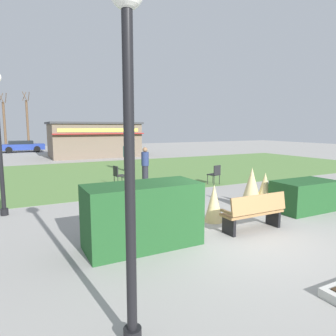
{
  "coord_description": "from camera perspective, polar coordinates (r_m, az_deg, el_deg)",
  "views": [
    {
      "loc": [
        -4.67,
        -5.14,
        2.58
      ],
      "look_at": [
        0.24,
        4.39,
        1.13
      ],
      "focal_mm": 32.26,
      "sensor_mm": 36.0,
      "label": 1
    }
  ],
  "objects": [
    {
      "name": "ground_plane",
      "position": [
        7.41,
        14.39,
        -12.94
      ],
      "size": [
        80.0,
        80.0,
        0.0
      ],
      "primitive_type": "plane",
      "color": "#999691"
    },
    {
      "name": "lawn_patch",
      "position": [
        17.46,
        -11.45,
        -0.93
      ],
      "size": [
        36.0,
        12.0,
        0.01
      ],
      "primitive_type": "cube",
      "color": "#5B8442",
      "rests_on": "ground_plane"
    },
    {
      "name": "park_bench",
      "position": [
        7.91,
        15.97,
        -8.0
      ],
      "size": [
        1.7,
        0.53,
        0.95
      ],
      "color": "#9E7547",
      "rests_on": "ground_plane"
    },
    {
      "name": "hedge_left",
      "position": [
        6.64,
        -4.79,
        -8.85
      ],
      "size": [
        2.48,
        1.1,
        1.38
      ],
      "primitive_type": "cube",
      "color": "#1E4C23",
      "rests_on": "ground_plane"
    },
    {
      "name": "hedge_right",
      "position": [
        10.34,
        24.34,
        -4.78
      ],
      "size": [
        1.95,
        1.1,
        0.94
      ],
      "primitive_type": "cube",
      "color": "#1E4C23",
      "rests_on": "ground_plane"
    },
    {
      "name": "ornamental_grass_behind_left",
      "position": [
        10.02,
        15.5,
        -3.66
      ],
      "size": [
        0.73,
        0.73,
        1.31
      ],
      "primitive_type": "cone",
      "color": "#D1BC7F",
      "rests_on": "ground_plane"
    },
    {
      "name": "ornamental_grass_behind_right",
      "position": [
        7.89,
        1.46,
        -7.53
      ],
      "size": [
        0.78,
        0.78,
        1.02
      ],
      "primitive_type": "cone",
      "color": "#D1BC7F",
      "rests_on": "ground_plane"
    },
    {
      "name": "ornamental_grass_behind_center",
      "position": [
        8.42,
        8.66,
        -6.57
      ],
      "size": [
        0.52,
        0.52,
        1.04
      ],
      "primitive_type": "cone",
      "color": "#D1BC7F",
      "rests_on": "ground_plane"
    },
    {
      "name": "ornamental_grass_behind_far",
      "position": [
        10.17,
        17.8,
        -4.05
      ],
      "size": [
        0.66,
        0.66,
        1.15
      ],
      "primitive_type": "cone",
      "color": "#D1BC7F",
      "rests_on": "ground_plane"
    },
    {
      "name": "lamppost_near",
      "position": [
        3.34,
        -7.41,
        8.12
      ],
      "size": [
        0.36,
        0.36,
        4.14
      ],
      "color": "black",
      "rests_on": "ground_plane"
    },
    {
      "name": "trash_bin",
      "position": [
        10.67,
        26.91,
        -5.08
      ],
      "size": [
        0.52,
        0.52,
        0.75
      ],
      "primitive_type": "cylinder",
      "color": "#2D4233",
      "rests_on": "ground_plane"
    },
    {
      "name": "food_kiosk",
      "position": [
        27.5,
        -13.76,
        5.27
      ],
      "size": [
        7.69,
        4.59,
        3.01
      ],
      "color": "#6B5B4C",
      "rests_on": "ground_plane"
    },
    {
      "name": "cafe_chair_west",
      "position": [
        13.78,
        8.91,
        -0.96
      ],
      "size": [
        0.54,
        0.54,
        0.89
      ],
      "color": "black",
      "rests_on": "ground_plane"
    },
    {
      "name": "cafe_chair_east",
      "position": [
        13.54,
        -9.43,
        -1.12
      ],
      "size": [
        0.49,
        0.49,
        0.89
      ],
      "color": "black",
      "rests_on": "ground_plane"
    },
    {
      "name": "person_strolling",
      "position": [
        13.75,
        -4.35,
        0.5
      ],
      "size": [
        0.34,
        0.34,
        1.69
      ],
      "rotation": [
        0.0,
        0.0,
        3.37
      ],
      "color": "#23232D",
      "rests_on": "ground_plane"
    },
    {
      "name": "person_standing",
      "position": [
        18.05,
        -7.92,
        2.17
      ],
      "size": [
        0.34,
        0.34,
        1.69
      ],
      "rotation": [
        0.0,
        0.0,
        5.53
      ],
      "color": "#23232D",
      "rests_on": "ground_plane"
    },
    {
      "name": "parked_car_west_slot",
      "position": [
        35.05,
        -25.84,
        3.77
      ],
      "size": [
        4.24,
        2.14,
        1.2
      ],
      "color": "navy",
      "rests_on": "ground_plane"
    },
    {
      "name": "parked_car_center_slot",
      "position": [
        35.59,
        -17.17,
        4.25
      ],
      "size": [
        4.31,
        2.26,
        1.2
      ],
      "color": "#2D6638",
      "rests_on": "ground_plane"
    },
    {
      "name": "parked_car_east_slot",
      "position": [
        36.8,
        -9.45,
        4.59
      ],
      "size": [
        4.36,
        2.39,
        1.2
      ],
      "color": "#B7BABF",
      "rests_on": "ground_plane"
    },
    {
      "name": "tree_left_bg",
      "position": [
        41.35,
        -28.5,
        7.29
      ],
      "size": [
        0.91,
        0.96,
        6.62
      ],
      "color": "brown",
      "rests_on": "ground_plane"
    },
    {
      "name": "tree_right_bg",
      "position": [
        42.74,
        -25.01,
        7.75
      ],
      "size": [
        0.91,
        0.96,
        7.01
      ],
      "color": "brown",
      "rests_on": "ground_plane"
    },
    {
      "name": "tree_center_bg",
      "position": [
        44.98,
        -7.22,
        8.18
      ],
      "size": [
        0.91,
        0.96,
        6.73
      ],
      "color": "brown",
      "rests_on": "ground_plane"
    }
  ]
}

